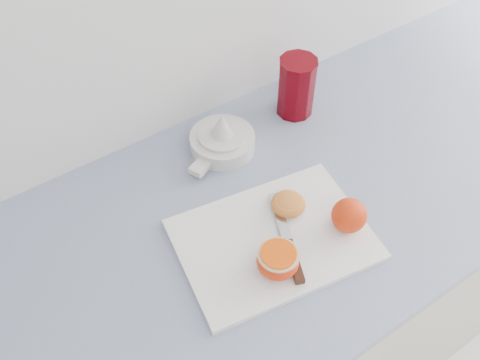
# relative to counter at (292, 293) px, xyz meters

# --- Properties ---
(counter) EXTENTS (2.29, 0.64, 0.89)m
(counter) POSITION_rel_counter_xyz_m (0.00, 0.00, 0.00)
(counter) COLOR beige
(counter) RESTS_ON ground
(cutting_board) EXTENTS (0.38, 0.30, 0.01)m
(cutting_board) POSITION_rel_counter_xyz_m (-0.14, -0.07, 0.45)
(cutting_board) COLOR white
(cutting_board) RESTS_ON counter
(whole_orange) EXTENTS (0.06, 0.06, 0.06)m
(whole_orange) POSITION_rel_counter_xyz_m (-0.01, -0.13, 0.49)
(whole_orange) COLOR red
(whole_orange) RESTS_ON cutting_board
(half_orange) EXTENTS (0.07, 0.07, 0.05)m
(half_orange) POSITION_rel_counter_xyz_m (-0.17, -0.13, 0.48)
(half_orange) COLOR red
(half_orange) RESTS_ON cutting_board
(squeezed_shell) EXTENTS (0.07, 0.07, 0.03)m
(squeezed_shell) POSITION_rel_counter_xyz_m (-0.08, -0.03, 0.47)
(squeezed_shell) COLOR orange
(squeezed_shell) RESTS_ON cutting_board
(paring_knife) EXTENTS (0.09, 0.19, 0.01)m
(paring_knife) POSITION_rel_counter_xyz_m (-0.14, -0.12, 0.46)
(paring_knife) COLOR #3F2013
(paring_knife) RESTS_ON cutting_board
(citrus_juicer) EXTENTS (0.17, 0.14, 0.09)m
(citrus_juicer) POSITION_rel_counter_xyz_m (-0.09, 0.18, 0.47)
(citrus_juicer) COLOR white
(citrus_juicer) RESTS_ON counter
(red_tumbler) EXTENTS (0.08, 0.08, 0.14)m
(red_tumbler) POSITION_rel_counter_xyz_m (0.11, 0.19, 0.51)
(red_tumbler) COLOR #600008
(red_tumbler) RESTS_ON counter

